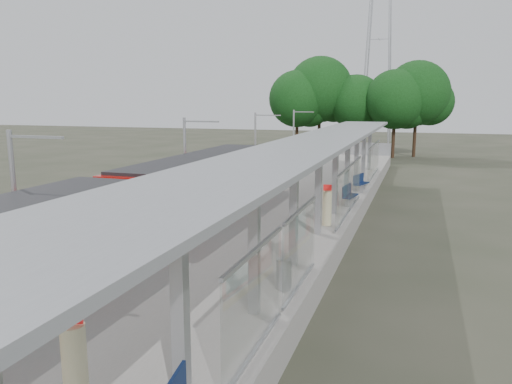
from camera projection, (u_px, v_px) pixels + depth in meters
trackbed at (224, 213)px, 27.84m from camera, size 3.00×70.00×0.24m
platform at (303, 212)px, 26.38m from camera, size 6.00×50.00×1.00m
tactile_strip at (257, 199)px, 27.08m from camera, size 0.60×50.00×0.02m
end_fence at (360, 149)px, 49.48m from camera, size 6.00×0.10×1.20m
train at (120, 218)px, 18.16m from camera, size 2.74×27.60×3.62m
canopy at (320, 149)px, 21.65m from camera, size 3.27×38.00×3.66m
pylon at (380, 12)px, 72.83m from camera, size 8.00×4.00×38.00m
tree_cluster at (355, 95)px, 56.86m from camera, size 20.11×8.81×11.43m
catenary_masts at (187, 164)px, 26.94m from camera, size 2.08×48.16×5.40m
bench_mid at (349, 194)px, 25.60m from camera, size 0.66×1.57×1.04m
bench_far at (360, 182)px, 29.56m from camera, size 0.84×1.52×0.99m
info_pillar_near at (75, 368)px, 8.46m from camera, size 0.42×0.42×1.88m
info_pillar_far at (327, 208)px, 21.34m from camera, size 0.40×0.40×1.77m
litter_bin at (284, 274)px, 14.11m from camera, size 0.50×0.50×0.89m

